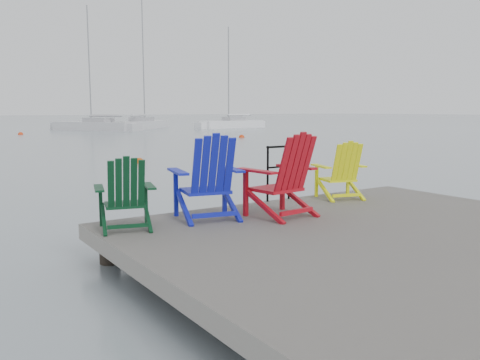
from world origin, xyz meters
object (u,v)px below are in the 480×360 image
chair_blue (208,177)px  buoy_a (139,163)px  chair_green (125,193)px  chair_red (283,175)px  sailboat_far (232,125)px  sailboat_mid (143,125)px  sailboat_near (95,126)px  handrail (279,167)px  buoy_d (21,135)px  chair_yellow (341,170)px  buoy_c (242,137)px

chair_blue → buoy_a: (3.93, 11.97, -1.08)m
chair_green → chair_red: (2.10, -0.47, 0.12)m
chair_blue → sailboat_far: (27.06, 41.61, -0.72)m
sailboat_mid → sailboat_far: bearing=19.1°
chair_blue → sailboat_mid: sailboat_mid is taller
chair_red → sailboat_near: sailboat_near is taller
handrail → buoy_d: size_ratio=2.20×
sailboat_far → chair_yellow: bearing=140.4°
chair_blue → handrail: bearing=33.5°
buoy_c → handrail: bearing=-122.6°
handrail → chair_blue: chair_blue is taller
handrail → chair_red: chair_red is taller
chair_yellow → buoy_c: bearing=76.7°
sailboat_near → buoy_c: sailboat_near is taller
chair_yellow → buoy_c: 28.37m
sailboat_near → buoy_c: size_ratio=29.60×
chair_blue → sailboat_near: size_ratio=0.09×
chair_red → sailboat_far: 49.49m
chair_yellow → sailboat_far: sailboat_far is taller
buoy_c → chair_green: bearing=-126.5°
chair_green → chair_blue: size_ratio=0.79×
chair_blue → chair_red: bearing=-11.4°
chair_blue → buoy_d: size_ratio=2.78×
buoy_d → buoy_a: bearing=-91.4°
handrail → sailboat_near: 44.51m
chair_red → buoy_c: size_ratio=2.78×
sailboat_mid → chair_red: bearing=-69.4°
chair_green → sailboat_far: 50.24m
chair_blue → sailboat_far: 49.64m
chair_green → sailboat_mid: (19.31, 45.19, -0.60)m
sailboat_mid → sailboat_far: (8.90, -3.62, 0.00)m
chair_red → chair_yellow: bearing=12.6°
handrail → sailboat_far: sailboat_far is taller
buoy_d → buoy_c: bearing=-47.5°
buoy_a → buoy_d: buoy_d is taller
sailboat_near → buoy_a: (-8.60, -31.84, -0.35)m
chair_blue → chair_yellow: 2.65m
chair_blue → chair_yellow: size_ratio=1.20×
chair_red → sailboat_near: size_ratio=0.09×
chair_green → chair_red: chair_red is taller
chair_green → sailboat_near: size_ratio=0.07×
handrail → sailboat_mid: (16.46, 44.59, -0.69)m
chair_green → buoy_d: (5.74, 38.15, -0.96)m
handrail → sailboat_mid: bearing=69.7°
sailboat_near → buoy_d: bearing=-176.1°
chair_yellow → sailboat_far: 48.10m
sailboat_near → sailboat_mid: bearing=-17.2°
chair_yellow → buoy_a: size_ratio=2.39×
chair_green → chair_blue: (1.15, -0.04, 0.12)m
chair_yellow → chair_green: bearing=-160.9°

